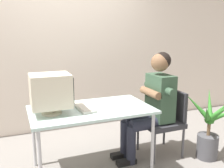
{
  "coord_description": "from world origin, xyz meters",
  "views": [
    {
      "loc": [
        -0.77,
        -2.49,
        1.54
      ],
      "look_at": [
        0.25,
        0.0,
        0.97
      ],
      "focal_mm": 40.03,
      "sensor_mm": 36.0,
      "label": 1
    }
  ],
  "objects_px": {
    "keyboard": "(84,107)",
    "person_seated": "(153,101)",
    "potted_plant": "(209,128)",
    "desk": "(91,113)",
    "office_chair": "(165,118)",
    "crt_monitor": "(51,91)"
  },
  "relations": [
    {
      "from": "desk",
      "to": "office_chair",
      "type": "distance_m",
      "value": 1.0
    },
    {
      "from": "crt_monitor",
      "to": "keyboard",
      "type": "relative_size",
      "value": 0.92
    },
    {
      "from": "office_chair",
      "to": "potted_plant",
      "type": "bearing_deg",
      "value": -36.7
    },
    {
      "from": "person_seated",
      "to": "potted_plant",
      "type": "distance_m",
      "value": 0.77
    },
    {
      "from": "potted_plant",
      "to": "desk",
      "type": "bearing_deg",
      "value": 168.48
    },
    {
      "from": "desk",
      "to": "office_chair",
      "type": "xyz_separation_m",
      "value": [
        0.98,
        0.03,
        -0.2
      ]
    },
    {
      "from": "keyboard",
      "to": "potted_plant",
      "type": "xyz_separation_m",
      "value": [
        1.48,
        -0.32,
        -0.35
      ]
    },
    {
      "from": "office_chair",
      "to": "potted_plant",
      "type": "distance_m",
      "value": 0.54
    },
    {
      "from": "keyboard",
      "to": "person_seated",
      "type": "height_order",
      "value": "person_seated"
    },
    {
      "from": "desk",
      "to": "person_seated",
      "type": "height_order",
      "value": "person_seated"
    },
    {
      "from": "person_seated",
      "to": "potted_plant",
      "type": "xyz_separation_m",
      "value": [
        0.61,
        -0.32,
        -0.33
      ]
    },
    {
      "from": "desk",
      "to": "keyboard",
      "type": "height_order",
      "value": "keyboard"
    },
    {
      "from": "keyboard",
      "to": "person_seated",
      "type": "distance_m",
      "value": 0.87
    },
    {
      "from": "desk",
      "to": "office_chair",
      "type": "bearing_deg",
      "value": 1.85
    },
    {
      "from": "desk",
      "to": "office_chair",
      "type": "height_order",
      "value": "office_chair"
    },
    {
      "from": "desk",
      "to": "potted_plant",
      "type": "height_order",
      "value": "potted_plant"
    },
    {
      "from": "person_seated",
      "to": "keyboard",
      "type": "bearing_deg",
      "value": 179.95
    },
    {
      "from": "keyboard",
      "to": "crt_monitor",
      "type": "bearing_deg",
      "value": -170.31
    },
    {
      "from": "crt_monitor",
      "to": "office_chair",
      "type": "bearing_deg",
      "value": 2.38
    },
    {
      "from": "desk",
      "to": "person_seated",
      "type": "xyz_separation_m",
      "value": [
        0.79,
        0.03,
        0.05
      ]
    },
    {
      "from": "office_chair",
      "to": "person_seated",
      "type": "xyz_separation_m",
      "value": [
        -0.19,
        0.0,
        0.25
      ]
    },
    {
      "from": "keyboard",
      "to": "office_chair",
      "type": "bearing_deg",
      "value": -0.04
    }
  ]
}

